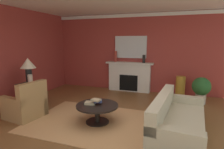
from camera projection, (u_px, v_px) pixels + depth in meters
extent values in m
plane|color=brown|center=(111.00, 127.00, 4.24)|extent=(8.79, 8.79, 0.00)
cube|color=#9E3833|center=(141.00, 53.00, 7.12)|extent=(7.36, 0.12, 2.94)
cube|color=#9E3833|center=(2.00, 57.00, 5.36)|extent=(0.12, 7.25, 2.94)
cube|color=white|center=(141.00, 15.00, 6.80)|extent=(7.36, 0.08, 0.12)
cube|color=tan|center=(97.00, 122.00, 4.49)|extent=(3.23, 2.21, 0.01)
cube|color=white|center=(129.00, 77.00, 7.22)|extent=(1.60, 0.25, 1.07)
cube|color=black|center=(129.00, 82.00, 7.24)|extent=(0.70, 0.26, 0.60)
cube|color=white|center=(129.00, 63.00, 7.09)|extent=(1.80, 0.35, 0.06)
cube|color=silver|center=(131.00, 47.00, 7.12)|extent=(1.22, 0.04, 0.83)
cube|color=#BCB299|center=(179.00, 127.00, 3.76)|extent=(1.10, 2.18, 0.45)
cube|color=#BCB299|center=(162.00, 105.00, 3.83)|extent=(0.41, 2.11, 0.40)
cube|color=#BCB299|center=(173.00, 147.00, 2.89)|extent=(0.92, 0.29, 0.62)
cube|color=#BCB299|center=(183.00, 108.00, 4.59)|extent=(0.92, 0.29, 0.62)
cube|color=#9E7A4C|center=(25.00, 109.00, 4.79)|extent=(0.91, 0.91, 0.44)
cube|color=#9E7A4C|center=(32.00, 92.00, 4.57)|extent=(0.27, 0.81, 0.51)
cube|color=#9E7A4C|center=(35.00, 102.00, 5.07)|extent=(0.81, 0.25, 0.60)
cube|color=#9E7A4C|center=(13.00, 110.00, 4.49)|extent=(0.81, 0.25, 0.60)
cylinder|color=black|center=(97.00, 105.00, 4.42)|extent=(1.00, 1.00, 0.04)
cylinder|color=black|center=(97.00, 114.00, 4.46)|extent=(0.12, 0.12, 0.41)
cylinder|color=black|center=(97.00, 122.00, 4.49)|extent=(0.56, 0.56, 0.03)
cube|color=black|center=(30.00, 84.00, 5.54)|extent=(0.56, 0.56, 0.04)
cube|color=black|center=(31.00, 95.00, 5.60)|extent=(0.10, 0.10, 0.66)
cube|color=black|center=(31.00, 105.00, 5.65)|extent=(0.45, 0.45, 0.04)
cylinder|color=black|center=(29.00, 76.00, 5.49)|extent=(0.18, 0.18, 0.45)
cone|color=beige|center=(28.00, 63.00, 5.42)|extent=(0.44, 0.44, 0.30)
cylinder|color=beige|center=(30.00, 80.00, 5.35)|extent=(0.13, 0.13, 0.29)
cylinder|color=black|center=(144.00, 59.00, 6.86)|extent=(0.11, 0.11, 0.29)
cylinder|color=#B7892D|center=(180.00, 87.00, 6.36)|extent=(0.31, 0.31, 0.75)
cylinder|color=#9E3328|center=(115.00, 56.00, 7.20)|extent=(0.11, 0.11, 0.42)
cube|color=tan|center=(90.00, 103.00, 4.46)|extent=(0.29, 0.25, 0.05)
cube|color=navy|center=(98.00, 101.00, 4.44)|extent=(0.24, 0.24, 0.05)
cube|color=tan|center=(96.00, 100.00, 4.37)|extent=(0.23, 0.19, 0.04)
cylinder|color=#BCB29E|center=(200.00, 99.00, 5.84)|extent=(0.32, 0.32, 0.30)
sphere|color=#28602D|center=(201.00, 86.00, 5.77)|extent=(0.56, 0.56, 0.56)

